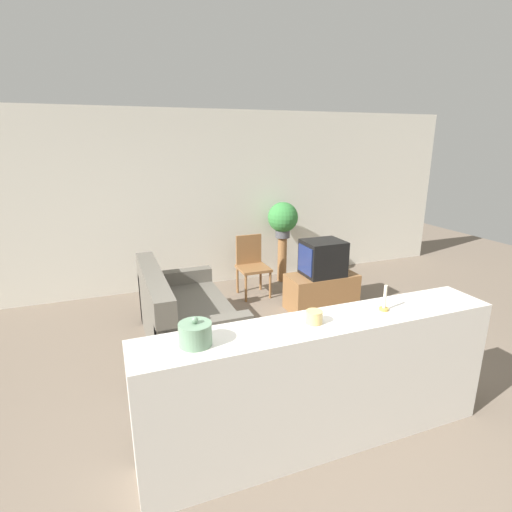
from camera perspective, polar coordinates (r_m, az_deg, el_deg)
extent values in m
plane|color=#756656|center=(3.73, 5.83, -21.08)|extent=(14.00, 14.00, 0.00)
cube|color=silver|center=(6.28, -8.19, 7.79)|extent=(9.00, 0.06, 2.70)
cube|color=#605B51|center=(4.67, -9.48, -9.70)|extent=(0.92, 1.71, 0.47)
cube|color=#605B51|center=(4.44, -14.34, -5.03)|extent=(0.20, 1.71, 0.44)
cube|color=#605B51|center=(3.95, -7.13, -13.23)|extent=(0.92, 0.16, 0.64)
cube|color=#605B51|center=(5.33, -11.27, -5.38)|extent=(0.92, 0.16, 0.64)
cube|color=olive|center=(5.60, 9.31, -5.03)|extent=(0.96, 0.47, 0.49)
cube|color=black|center=(5.44, 9.54, -0.27)|extent=(0.53, 0.45, 0.48)
cube|color=navy|center=(5.32, 7.05, -0.57)|extent=(0.02, 0.37, 0.37)
cube|color=olive|center=(5.91, -0.36, -1.78)|extent=(0.44, 0.44, 0.04)
cube|color=olive|center=(6.02, -1.05, 0.97)|extent=(0.40, 0.04, 0.44)
cylinder|color=olive|center=(5.75, -1.45, -4.66)|extent=(0.04, 0.04, 0.41)
cylinder|color=olive|center=(5.88, 2.04, -4.18)|extent=(0.04, 0.04, 0.41)
cylinder|color=olive|center=(6.09, -2.67, -3.46)|extent=(0.04, 0.04, 0.41)
cylinder|color=olive|center=(6.21, 0.66, -3.04)|extent=(0.04, 0.04, 0.41)
cylinder|color=olive|center=(6.57, 3.75, -0.46)|extent=(0.15, 0.15, 0.74)
cylinder|color=#4C4C51|center=(6.46, 3.82, 3.21)|extent=(0.23, 0.23, 0.12)
sphere|color=#38843D|center=(6.41, 3.87, 5.55)|extent=(0.48, 0.48, 0.48)
cube|color=silver|center=(3.16, 9.40, -17.52)|extent=(2.73, 0.44, 1.02)
cylinder|color=gray|center=(2.56, -8.67, -10.95)|extent=(0.21, 0.21, 0.14)
sphere|color=gray|center=(2.52, -8.76, -9.02)|extent=(0.05, 0.05, 0.05)
cylinder|color=tan|center=(2.85, 8.31, -8.62)|extent=(0.12, 0.12, 0.09)
cylinder|color=#B7933D|center=(3.18, 17.79, -7.23)|extent=(0.07, 0.07, 0.02)
cylinder|color=beige|center=(3.14, 17.94, -5.55)|extent=(0.02, 0.02, 0.18)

